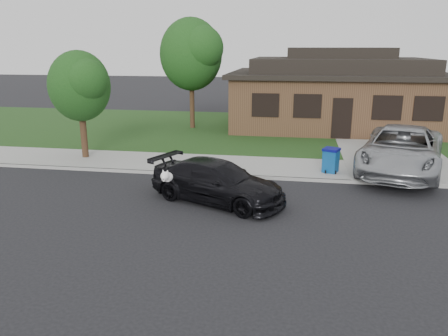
# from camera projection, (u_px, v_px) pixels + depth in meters

# --- Properties ---
(ground) EXTENTS (120.00, 120.00, 0.00)m
(ground) POSITION_uv_depth(u_px,v_px,m) (237.00, 212.00, 13.26)
(ground) COLOR black
(ground) RESTS_ON ground
(sidewalk) EXTENTS (60.00, 3.00, 0.12)m
(sidewalk) POSITION_uv_depth(u_px,v_px,m) (253.00, 167.00, 18.00)
(sidewalk) COLOR gray
(sidewalk) RESTS_ON ground
(curb) EXTENTS (60.00, 0.12, 0.12)m
(curb) POSITION_uv_depth(u_px,v_px,m) (249.00, 177.00, 16.57)
(curb) COLOR gray
(curb) RESTS_ON ground
(lawn) EXTENTS (60.00, 13.00, 0.13)m
(lawn) POSITION_uv_depth(u_px,v_px,m) (267.00, 131.00, 25.60)
(lawn) COLOR #193814
(lawn) RESTS_ON ground
(driveway) EXTENTS (4.50, 13.00, 0.14)m
(driveway) POSITION_uv_depth(u_px,v_px,m) (383.00, 145.00, 21.79)
(driveway) COLOR gray
(driveway) RESTS_ON ground
(sedan) EXTENTS (4.92, 3.50, 1.32)m
(sedan) POSITION_uv_depth(u_px,v_px,m) (217.00, 182.00, 13.97)
(sedan) COLOR black
(sedan) RESTS_ON ground
(minivan) EXTENTS (4.47, 6.71, 1.71)m
(minivan) POSITION_uv_depth(u_px,v_px,m) (401.00, 150.00, 16.84)
(minivan) COLOR #A1A4A8
(minivan) RESTS_ON driveway
(recycling_bin) EXTENTS (0.74, 0.74, 0.95)m
(recycling_bin) POSITION_uv_depth(u_px,v_px,m) (331.00, 160.00, 16.89)
(recycling_bin) COLOR navy
(recycling_bin) RESTS_ON sidewalk
(house) EXTENTS (12.60, 8.60, 4.65)m
(house) POSITION_uv_depth(u_px,v_px,m) (337.00, 93.00, 26.30)
(house) COLOR #422B1C
(house) RESTS_ON ground
(tree_0) EXTENTS (3.78, 3.60, 6.34)m
(tree_0) POSITION_uv_depth(u_px,v_px,m) (193.00, 53.00, 24.98)
(tree_0) COLOR #332114
(tree_0) RESTS_ON ground
(tree_2) EXTENTS (2.73, 2.60, 4.59)m
(tree_2) POSITION_uv_depth(u_px,v_px,m) (81.00, 85.00, 18.42)
(tree_2) COLOR #332114
(tree_2) RESTS_ON ground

